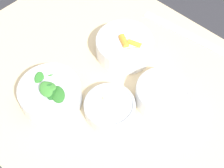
{
  "coord_description": "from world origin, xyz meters",
  "views": [
    {
      "loc": [
        0.29,
        -0.41,
        1.52
      ],
      "look_at": [
        -0.07,
        -0.02,
        0.76
      ],
      "focal_mm": 50.0,
      "sensor_mm": 36.0,
      "label": 1
    }
  ],
  "objects_px": {
    "bowl_carrots": "(124,46)",
    "bowl_greens": "(50,93)",
    "bowl_beans_hotdog": "(162,94)",
    "bowl_cookies": "(110,107)",
    "ruler": "(184,33)"
  },
  "relations": [
    {
      "from": "bowl_carrots",
      "to": "bowl_greens",
      "type": "height_order",
      "value": "bowl_greens"
    },
    {
      "from": "bowl_greens",
      "to": "bowl_beans_hotdog",
      "type": "distance_m",
      "value": 0.32
    },
    {
      "from": "bowl_beans_hotdog",
      "to": "bowl_cookies",
      "type": "xyz_separation_m",
      "value": [
        -0.08,
        -0.13,
        -0.01
      ]
    },
    {
      "from": "bowl_cookies",
      "to": "ruler",
      "type": "xyz_separation_m",
      "value": [
        -0.03,
        0.4,
        -0.02
      ]
    },
    {
      "from": "bowl_beans_hotdog",
      "to": "ruler",
      "type": "height_order",
      "value": "bowl_beans_hotdog"
    },
    {
      "from": "bowl_beans_hotdog",
      "to": "bowl_cookies",
      "type": "height_order",
      "value": "bowl_beans_hotdog"
    },
    {
      "from": "bowl_carrots",
      "to": "ruler",
      "type": "height_order",
      "value": "bowl_carrots"
    },
    {
      "from": "bowl_cookies",
      "to": "ruler",
      "type": "relative_size",
      "value": 0.46
    },
    {
      "from": "bowl_beans_hotdog",
      "to": "bowl_cookies",
      "type": "relative_size",
      "value": 1.05
    },
    {
      "from": "bowl_carrots",
      "to": "ruler",
      "type": "distance_m",
      "value": 0.23
    },
    {
      "from": "ruler",
      "to": "bowl_cookies",
      "type": "bearing_deg",
      "value": -86.24
    },
    {
      "from": "ruler",
      "to": "bowl_carrots",
      "type": "bearing_deg",
      "value": -113.61
    },
    {
      "from": "bowl_beans_hotdog",
      "to": "ruler",
      "type": "distance_m",
      "value": 0.3
    },
    {
      "from": "bowl_carrots",
      "to": "bowl_beans_hotdog",
      "type": "relative_size",
      "value": 1.2
    },
    {
      "from": "bowl_carrots",
      "to": "bowl_cookies",
      "type": "relative_size",
      "value": 1.25
    }
  ]
}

